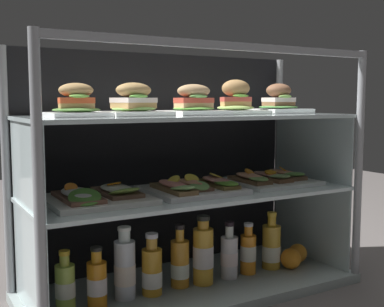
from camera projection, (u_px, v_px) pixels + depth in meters
name	position (u px, v px, depth m)	size (l,w,h in m)	color
ground_plane	(192.00, 294.00, 1.77)	(6.00, 6.00, 0.02)	#5F5957
case_base_deck	(192.00, 287.00, 1.77)	(1.18, 0.48, 0.03)	#96A4A2
case_frame	(172.00, 159.00, 1.85)	(1.18, 0.48, 0.86)	gray
riser_lower_tier	(192.00, 239.00, 1.75)	(1.12, 0.43, 0.31)	silver
shelf_lower_glass	(192.00, 193.00, 1.74)	(1.14, 0.44, 0.01)	silver
riser_upper_tier	(192.00, 155.00, 1.72)	(1.12, 0.43, 0.25)	silver
shelf_upper_glass	(192.00, 117.00, 1.71)	(1.14, 0.44, 0.01)	silver
plated_roll_sandwich_right_of_center	(76.00, 105.00, 1.51)	(0.18, 0.18, 0.10)	white
plated_roll_sandwich_near_left_corner	(134.00, 103.00, 1.60)	(0.20, 0.20, 0.11)	white
plated_roll_sandwich_near_right_corner	(194.00, 104.00, 1.71)	(0.20, 0.20, 0.11)	white
plated_roll_sandwich_mid_right	(236.00, 102.00, 1.84)	(0.19, 0.19, 0.13)	white
plated_roll_sandwich_center	(279.00, 103.00, 1.94)	(0.20, 0.20, 0.12)	white
open_sandwich_tray_mid_left	(98.00, 196.00, 1.55)	(0.31, 0.29, 0.06)	white
open_sandwich_tray_near_right_corner	(194.00, 187.00, 1.71)	(0.31, 0.29, 0.07)	white
open_sandwich_tray_far_right	(269.00, 179.00, 1.90)	(0.31, 0.29, 0.06)	white
juice_bottle_front_right_end	(65.00, 286.00, 1.53)	(0.06, 0.06, 0.19)	#BCDB54
juice_bottle_back_right	(97.00, 283.00, 1.54)	(0.06, 0.06, 0.19)	orange
juice_bottle_front_middle	(125.00, 269.00, 1.62)	(0.07, 0.07, 0.24)	white
juice_bottle_back_left	(152.00, 271.00, 1.65)	(0.07, 0.07, 0.21)	gold
juice_bottle_front_fourth	(180.00, 263.00, 1.72)	(0.07, 0.07, 0.22)	orange
juice_bottle_back_center	(203.00, 254.00, 1.74)	(0.07, 0.07, 0.24)	gold
juice_bottle_front_second	(229.00, 256.00, 1.80)	(0.06, 0.06, 0.21)	white
juice_bottle_front_left_end	(248.00, 252.00, 1.85)	(0.06, 0.06, 0.19)	orange
juice_bottle_near_post	(271.00, 247.00, 1.91)	(0.07, 0.07, 0.22)	gold
orange_fruit_beside_bottles	(298.00, 253.00, 1.98)	(0.07, 0.07, 0.07)	orange
orange_fruit_near_left_post	(291.00, 259.00, 1.90)	(0.08, 0.08, 0.08)	orange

